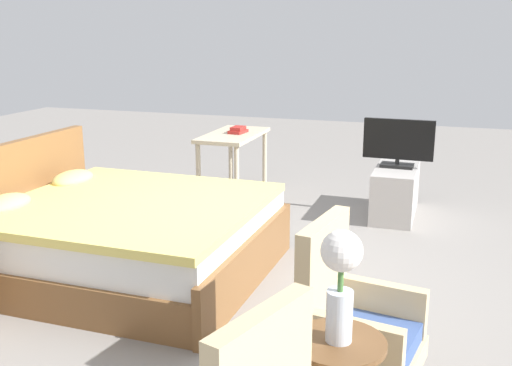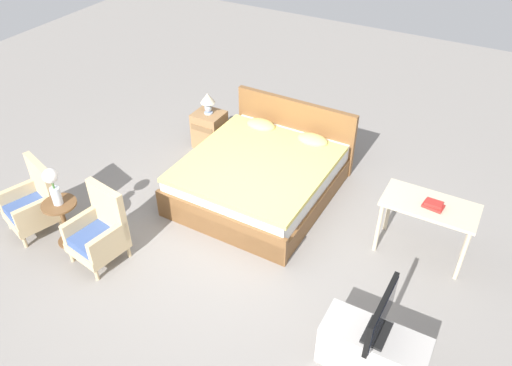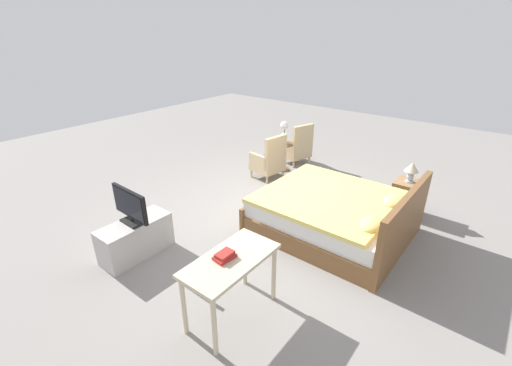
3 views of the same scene
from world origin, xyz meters
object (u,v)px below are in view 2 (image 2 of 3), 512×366
Objects in this scene: tv_stand at (372,351)px; bed at (262,174)px; tv_flatscreen at (381,317)px; book_stack at (433,205)px; vanity_desk at (429,212)px; side_table at (63,218)px; nightstand at (210,130)px; armchair_by_window_left at (34,203)px; table_lamp at (208,100)px; armchair_by_window_right at (100,232)px; flower_vase at (52,183)px.

bed is at bearing 139.14° from tv_stand.
bed is at bearing 139.17° from tv_flatscreen.
vanity_desk is at bearing 125.62° from book_stack.
nightstand is at bearing 83.12° from side_table.
bed is 3.57× the size of side_table.
bed is at bearing 43.09° from armchair_by_window_left.
armchair_by_window_left is 2.79× the size of table_lamp.
armchair_by_window_right is 2.79× the size of table_lamp.
side_table is (-0.55, -0.02, 0.00)m from armchair_by_window_right.
tv_stand is at bearing 1.84° from side_table.
table_lamp is at bearing 83.12° from side_table.
armchair_by_window_left is 1.62× the size of nightstand.
nightstand is 4.28m from tv_flatscreen.
armchair_by_window_right is at bearing -178.25° from tv_stand.
tv_stand is (3.75, 0.12, -0.13)m from side_table.
nightstand is (0.84, 2.62, -0.09)m from armchair_by_window_left.
table_lamp reaches higher than nightstand.
book_stack is at bearing 88.40° from tv_flatscreen.
tv_stand is (2.16, -1.87, -0.05)m from bed.
flower_vase is 4.21m from book_stack.
armchair_by_window_right is at bearing -151.00° from book_stack.
armchair_by_window_left is 1.34× the size of tv_flatscreen.
armchair_by_window_right is 1.34× the size of tv_flatscreen.
tv_stand is (3.20, 0.10, -0.13)m from armchair_by_window_right.
flower_vase is 0.84× the size of nightstand.
bed is 2.21m from vanity_desk.
armchair_by_window_left is 2.78m from table_lamp.
armchair_by_window_right reaches higher than tv_stand.
table_lamp is 4.26m from tv_flatscreen.
vanity_desk is at bearing 29.86° from armchair_by_window_right.
flower_vase is 0.50× the size of tv_stand.
bed is at bearing 51.46° from flower_vase.
flower_vase is 4.21m from vanity_desk.
bed reaches higher than vanity_desk.
armchair_by_window_right is (-1.04, -1.97, 0.08)m from bed.
armchair_by_window_left is 1.54× the size of side_table.
flower_vase reaches higher than vanity_desk.
nightstand is at bearing 72.26° from armchair_by_window_left.
bed is 2.54m from side_table.
flower_vase is 2.03× the size of book_stack.
flower_vase is at bearing -2.24° from armchair_by_window_left.
bed is 3.76× the size of nightstand.
book_stack is at bearing 88.33° from tv_stand.
tv_stand is at bearing -91.67° from book_stack.
bed reaches higher than nightstand.
flower_vase reaches higher than book_stack.
armchair_by_window_right is 1.54× the size of side_table.
bed is 2.23m from armchair_by_window_right.
armchair_by_window_left is at bearing 177.76° from flower_vase.
tv_flatscreen is at bearing -36.35° from nightstand.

